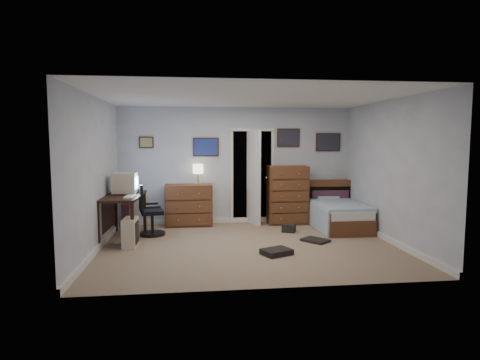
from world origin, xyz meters
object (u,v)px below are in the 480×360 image
object	(u,v)px
low_dresser	(189,205)
bed	(336,214)
office_chair	(149,216)
computer_desk	(118,205)
tall_dresser	(287,195)

from	to	relation	value
low_dresser	bed	xyz separation A→B (m)	(3.01, -0.58, -0.16)
office_chair	low_dresser	distance (m)	1.10
computer_desk	bed	size ratio (longest dim) A/B	0.81
tall_dresser	computer_desk	bearing A→B (deg)	-162.25
computer_desk	low_dresser	xyz separation A→B (m)	(1.27, 1.04, -0.19)
low_dresser	bed	distance (m)	3.07
computer_desk	low_dresser	distance (m)	1.65
computer_desk	tall_dresser	world-z (taller)	tall_dresser
office_chair	bed	bearing A→B (deg)	-7.74
office_chair	bed	world-z (taller)	office_chair
low_dresser	bed	size ratio (longest dim) A/B	0.56
computer_desk	office_chair	size ratio (longest dim) A/B	1.47
bed	tall_dresser	bearing A→B (deg)	148.45
computer_desk	low_dresser	world-z (taller)	low_dresser
computer_desk	bed	world-z (taller)	computer_desk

